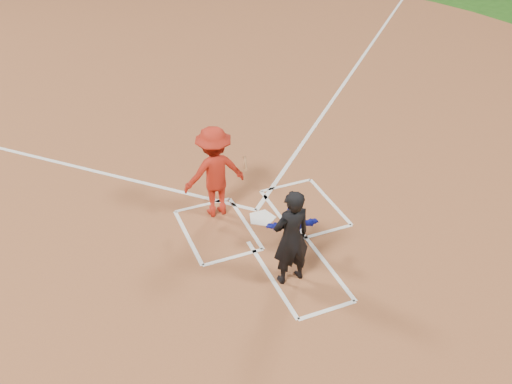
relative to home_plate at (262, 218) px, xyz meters
name	(u,v)px	position (x,y,z in m)	size (l,w,h in m)	color
ground	(262,219)	(0.00, 0.00, -0.02)	(120.00, 120.00, 0.00)	#1C4C13
home_plate_dirt	(179,102)	(0.00, 6.00, -0.01)	(28.00, 28.00, 0.01)	brown
home_plate	(262,218)	(0.00, 0.00, 0.00)	(0.60, 0.60, 0.02)	white
catcher	(294,228)	(0.13, -1.18, 0.54)	(1.01, 0.32, 1.09)	#161DB6
umpire	(291,238)	(-0.26, -1.85, 0.94)	(0.69, 0.45, 1.89)	black
chalk_markings	(187,112)	(0.00, 5.29, -0.01)	(28.35, 17.32, 0.01)	white
batter_at_plate	(215,172)	(-0.79, 0.58, 0.98)	(1.41, 0.93, 1.97)	#AC2113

